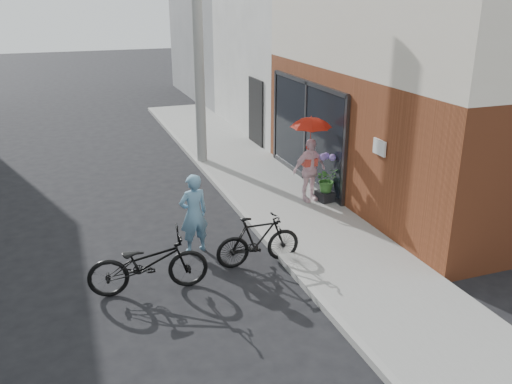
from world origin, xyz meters
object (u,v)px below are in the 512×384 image
utility_pole (198,38)px  kimono_woman (309,170)px  officer (194,214)px  bike_right (258,240)px  bike_left (148,263)px  planter (326,196)px

utility_pole → kimono_woman: bearing=-69.2°
officer → kimono_woman: (3.04, 1.43, 0.08)m
bike_right → kimono_woman: kimono_woman is taller
officer → bike_left: officer is taller
officer → planter: 3.70m
bike_left → planter: size_ratio=4.79×
officer → bike_left: 1.59m
utility_pole → kimono_woman: (1.49, -3.93, -2.65)m
utility_pole → bike_left: utility_pole is taller
kimono_woman → bike_left: bearing=-157.4°
planter → bike_right: bearing=-138.8°
planter → utility_pole: bearing=114.7°
bike_right → utility_pole: bearing=-4.9°
utility_pole → planter: (1.87, -4.08, -3.27)m
bike_left → kimono_woman: kimono_woman is taller
kimono_woman → officer: bearing=-164.5°
officer → bike_left: size_ratio=0.79×
officer → planter: bearing=-169.8°
utility_pole → planter: bearing=-65.3°
utility_pole → planter: utility_pole is taller
utility_pole → planter: 5.55m
bike_right → kimono_woman: size_ratio=1.07×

